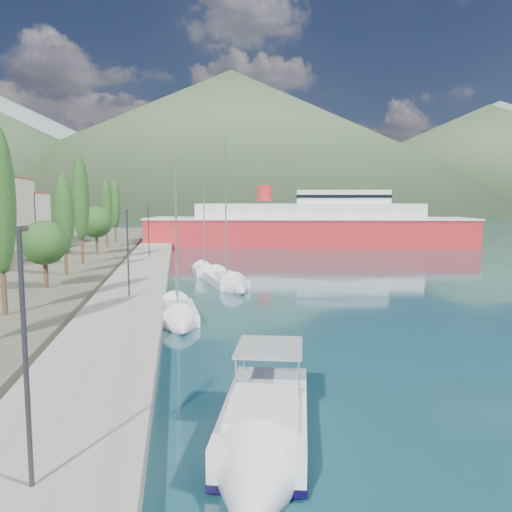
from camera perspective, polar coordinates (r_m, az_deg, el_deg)
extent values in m
plane|color=#163E48|center=(141.50, -6.69, 3.22)|extent=(1400.00, 1400.00, 0.00)
cube|color=gray|center=(47.84, -13.00, -2.32)|extent=(5.00, 88.00, 0.80)
cone|color=gray|center=(711.20, -2.02, 12.93)|extent=(760.00, 760.00, 180.00)
cone|color=gray|center=(755.56, 25.84, 10.40)|extent=(640.00, 640.00, 140.00)
cone|color=#3D5132|center=(426.60, -2.82, 13.00)|extent=(480.00, 480.00, 115.00)
cone|color=#3D5132|center=(482.57, 24.90, 10.16)|extent=(420.00, 420.00, 90.00)
cube|color=silver|center=(91.16, -25.87, 3.94)|extent=(9.00, 10.00, 8.00)
cube|color=#9E5138|center=(91.13, -26.00, 6.54)|extent=(9.20, 10.20, 0.30)
cylinder|color=#47301E|center=(33.08, -26.81, -3.95)|extent=(0.30, 0.30, 2.46)
cylinder|color=#47301E|center=(42.05, -22.89, -1.93)|extent=(0.36, 0.36, 2.16)
sphere|color=#23481C|center=(41.79, -23.03, 1.41)|extent=(3.45, 3.45, 3.45)
cylinder|color=#47301E|center=(48.95, -20.89, -0.83)|extent=(0.30, 0.30, 2.02)
ellipsoid|color=#23481C|center=(48.63, -21.10, 4.55)|extent=(1.80, 1.80, 7.17)
cylinder|color=#47301E|center=(56.81, -19.23, 0.42)|extent=(0.30, 0.30, 2.55)
ellipsoid|color=#23481C|center=(56.55, -19.44, 6.27)|extent=(1.80, 1.80, 9.04)
cylinder|color=#47301E|center=(66.42, -17.73, 1.26)|extent=(0.36, 0.36, 2.52)
sphere|color=#23481C|center=(66.25, -17.82, 3.74)|extent=(4.03, 4.03, 4.03)
cylinder|color=#47301E|center=(75.73, -16.65, 1.74)|extent=(0.30, 0.30, 2.17)
ellipsoid|color=#23481C|center=(75.52, -16.77, 5.48)|extent=(1.80, 1.80, 7.70)
cylinder|color=#47301E|center=(85.88, -15.74, 2.31)|extent=(0.30, 0.30, 2.27)
ellipsoid|color=#23481C|center=(85.70, -15.85, 5.75)|extent=(1.80, 1.80, 8.05)
cylinder|color=#2D2D33|center=(12.69, -24.84, -10.87)|extent=(0.12, 0.12, 6.00)
cube|color=#2D2D33|center=(12.42, -25.17, 2.84)|extent=(0.15, 0.50, 0.12)
cylinder|color=#2D2D33|center=(35.90, -14.43, 0.29)|extent=(0.12, 0.12, 6.00)
cube|color=#2D2D33|center=(35.97, -14.52, 5.09)|extent=(0.15, 0.50, 0.12)
cylinder|color=#2D2D33|center=(61.26, -12.18, 2.75)|extent=(0.12, 0.12, 6.00)
cube|color=#2D2D33|center=(61.40, -12.23, 5.56)|extent=(0.15, 0.50, 0.12)
cube|color=black|center=(16.59, 1.11, -20.46)|extent=(3.70, 6.42, 0.68)
cube|color=silver|center=(16.26, 1.11, -18.02)|extent=(4.02, 6.78, 1.07)
cube|color=black|center=(16.46, 1.11, -19.56)|extent=(4.09, 6.87, 0.21)
cube|color=silver|center=(15.28, 0.89, -16.89)|extent=(2.72, 3.50, 0.39)
cube|color=gray|center=(17.24, 1.56, -10.39)|extent=(2.80, 3.10, 0.10)
cone|color=silver|center=(12.81, -0.41, -26.22)|extent=(3.21, 3.63, 2.52)
cube|color=silver|center=(32.50, -8.98, -6.54)|extent=(2.67, 5.78, 0.90)
cube|color=silver|center=(32.00, -8.96, -5.64)|extent=(1.53, 2.34, 0.35)
cylinder|color=silver|center=(31.39, -9.10, 2.64)|extent=(0.12, 0.12, 9.53)
cone|color=silver|center=(28.99, -8.51, -8.10)|extent=(2.48, 2.78, 2.31)
cube|color=silver|center=(44.88, -3.56, -2.90)|extent=(3.58, 7.33, 0.99)
cube|color=silver|center=(44.33, -3.42, -2.14)|extent=(1.93, 3.01, 0.39)
cylinder|color=silver|center=(43.85, -3.47, 5.50)|extent=(0.12, 0.12, 12.12)
cone|color=silver|center=(40.59, -2.00, -3.86)|extent=(3.01, 3.63, 2.53)
cube|color=silver|center=(51.53, -5.92, -1.78)|extent=(2.47, 4.97, 0.83)
cube|color=silver|center=(51.14, -5.88, -1.22)|extent=(1.41, 2.02, 0.32)
cylinder|color=silver|center=(50.78, -5.93, 3.26)|extent=(0.12, 0.12, 8.27)
cone|color=silver|center=(48.51, -5.45, -2.28)|extent=(2.27, 2.40, 2.11)
cube|color=red|center=(83.77, 5.95, 2.53)|extent=(54.03, 21.19, 5.11)
cube|color=silver|center=(83.64, 5.97, 4.28)|extent=(54.45, 21.58, 0.27)
cube|color=silver|center=(83.61, 5.98, 5.03)|extent=(37.58, 16.12, 2.74)
cube|color=silver|center=(84.11, 9.75, 6.66)|extent=(15.86, 9.58, 2.19)
cylinder|color=red|center=(83.48, 0.96, 7.19)|extent=(2.37, 2.37, 2.55)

